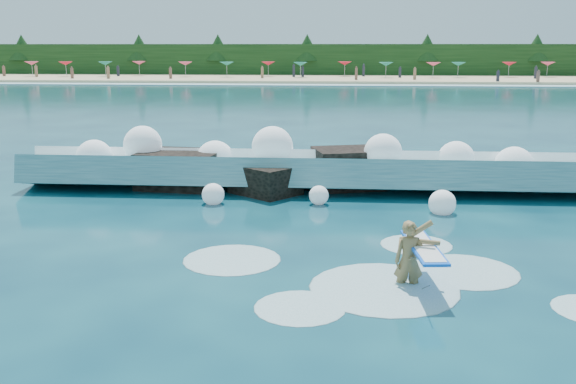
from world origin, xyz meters
name	(u,v)px	position (x,y,z in m)	size (l,w,h in m)	color
ground	(214,263)	(0.00, 0.00, 0.00)	(200.00, 200.00, 0.00)	#072C3E
beach	(320,79)	(0.00, 78.00, 0.20)	(140.00, 20.00, 0.40)	tan
wet_band	(318,85)	(0.00, 67.00, 0.04)	(140.00, 5.00, 0.08)	silver
treeline	(322,61)	(0.00, 88.00, 2.50)	(140.00, 4.00, 5.00)	black
breaking_wave	(304,171)	(1.58, 7.96, 0.57)	(18.88, 2.90, 1.63)	teal
rock_cluster	(257,174)	(-0.02, 7.75, 0.49)	(8.46, 3.59, 1.56)	black
surfer_with_board	(412,258)	(4.23, -1.06, 0.60)	(0.94, 2.84, 1.63)	olive
wave_spray	(296,158)	(1.31, 7.73, 1.06)	(15.19, 4.47, 2.16)	white
surf_foam	(379,278)	(3.62, -0.64, 0.00)	(8.99, 5.79, 0.15)	silver
beach_umbrellas	(324,64)	(0.40, 79.65, 2.25)	(114.09, 5.98, 0.50)	#DE4168
beachgoers	(233,73)	(-11.82, 74.26, 1.09)	(92.06, 13.04, 1.94)	#3F332D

